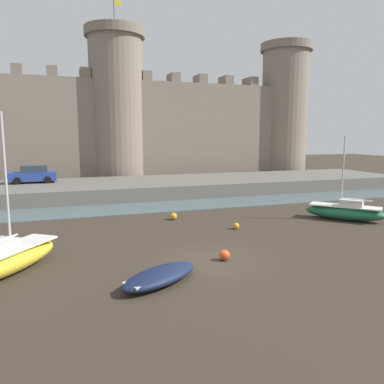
{
  "coord_description": "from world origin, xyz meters",
  "views": [
    {
      "loc": [
        -5.99,
        -15.16,
        5.59
      ],
      "look_at": [
        0.63,
        4.33,
        2.5
      ],
      "focal_mm": 35.0,
      "sensor_mm": 36.0,
      "label": 1
    }
  ],
  "objects_px": {
    "mooring_buoy_off_centre": "(236,226)",
    "car_quay_centre_east": "(33,174)",
    "sailboat_foreground_right": "(6,259)",
    "mooring_buoy_mid_mud": "(173,216)",
    "sailboat_foreground_centre": "(345,211)",
    "mooring_buoy_near_channel": "(225,255)",
    "rowboat_midflat_left": "(160,276)"
  },
  "relations": [
    {
      "from": "mooring_buoy_off_centre",
      "to": "car_quay_centre_east",
      "type": "xyz_separation_m",
      "value": [
        -12.48,
        17.25,
        1.87
      ]
    },
    {
      "from": "mooring_buoy_off_centre",
      "to": "sailboat_foreground_right",
      "type": "bearing_deg",
      "value": -162.91
    },
    {
      "from": "mooring_buoy_mid_mud",
      "to": "sailboat_foreground_right",
      "type": "bearing_deg",
      "value": -141.19
    },
    {
      "from": "sailboat_foreground_right",
      "to": "sailboat_foreground_centre",
      "type": "relative_size",
      "value": 1.16
    },
    {
      "from": "sailboat_foreground_right",
      "to": "mooring_buoy_near_channel",
      "type": "relative_size",
      "value": 13.43
    },
    {
      "from": "rowboat_midflat_left",
      "to": "car_quay_centre_east",
      "type": "distance_m",
      "value": 24.83
    },
    {
      "from": "sailboat_foreground_right",
      "to": "sailboat_foreground_centre",
      "type": "xyz_separation_m",
      "value": [
        20.11,
        3.66,
        -0.03
      ]
    },
    {
      "from": "mooring_buoy_near_channel",
      "to": "mooring_buoy_mid_mud",
      "type": "height_order",
      "value": "mooring_buoy_near_channel"
    },
    {
      "from": "mooring_buoy_mid_mud",
      "to": "sailboat_foreground_centre",
      "type": "bearing_deg",
      "value": -18.99
    },
    {
      "from": "mooring_buoy_off_centre",
      "to": "car_quay_centre_east",
      "type": "bearing_deg",
      "value": 125.88
    },
    {
      "from": "rowboat_midflat_left",
      "to": "sailboat_foreground_centre",
      "type": "distance_m",
      "value": 15.9
    },
    {
      "from": "mooring_buoy_off_centre",
      "to": "sailboat_foreground_centre",
      "type": "bearing_deg",
      "value": -0.43
    },
    {
      "from": "mooring_buoy_mid_mud",
      "to": "car_quay_centre_east",
      "type": "bearing_deg",
      "value": 125.27
    },
    {
      "from": "sailboat_foreground_right",
      "to": "mooring_buoy_mid_mud",
      "type": "xyz_separation_m",
      "value": [
        9.21,
        7.41,
        -0.37
      ]
    },
    {
      "from": "car_quay_centre_east",
      "to": "mooring_buoy_near_channel",
      "type": "bearing_deg",
      "value": -66.93
    },
    {
      "from": "sailboat_foreground_right",
      "to": "car_quay_centre_east",
      "type": "relative_size",
      "value": 1.58
    },
    {
      "from": "sailboat_foreground_right",
      "to": "mooring_buoy_near_channel",
      "type": "xyz_separation_m",
      "value": [
        9.12,
        -1.34,
        -0.36
      ]
    },
    {
      "from": "rowboat_midflat_left",
      "to": "mooring_buoy_near_channel",
      "type": "height_order",
      "value": "rowboat_midflat_left"
    },
    {
      "from": "mooring_buoy_near_channel",
      "to": "car_quay_centre_east",
      "type": "relative_size",
      "value": 0.12
    },
    {
      "from": "mooring_buoy_mid_mud",
      "to": "mooring_buoy_off_centre",
      "type": "height_order",
      "value": "mooring_buoy_mid_mud"
    },
    {
      "from": "mooring_buoy_off_centre",
      "to": "rowboat_midflat_left",
      "type": "bearing_deg",
      "value": -133.49
    },
    {
      "from": "mooring_buoy_near_channel",
      "to": "car_quay_centre_east",
      "type": "bearing_deg",
      "value": 113.07
    },
    {
      "from": "sailboat_foreground_centre",
      "to": "mooring_buoy_off_centre",
      "type": "xyz_separation_m",
      "value": [
        -8.01,
        0.06,
        -0.39
      ]
    },
    {
      "from": "mooring_buoy_mid_mud",
      "to": "car_quay_centre_east",
      "type": "relative_size",
      "value": 0.12
    },
    {
      "from": "rowboat_midflat_left",
      "to": "sailboat_foreground_right",
      "type": "relative_size",
      "value": 0.58
    },
    {
      "from": "sailboat_foreground_centre",
      "to": "mooring_buoy_near_channel",
      "type": "distance_m",
      "value": 12.08
    },
    {
      "from": "mooring_buoy_mid_mud",
      "to": "car_quay_centre_east",
      "type": "xyz_separation_m",
      "value": [
        -9.59,
        13.57,
        1.83
      ]
    },
    {
      "from": "sailboat_foreground_centre",
      "to": "mooring_buoy_off_centre",
      "type": "distance_m",
      "value": 8.02
    },
    {
      "from": "sailboat_foreground_right",
      "to": "mooring_buoy_near_channel",
      "type": "bearing_deg",
      "value": -8.37
    },
    {
      "from": "mooring_buoy_off_centre",
      "to": "mooring_buoy_mid_mud",
      "type": "bearing_deg",
      "value": 128.05
    },
    {
      "from": "mooring_buoy_near_channel",
      "to": "car_quay_centre_east",
      "type": "distance_m",
      "value": 24.33
    },
    {
      "from": "sailboat_foreground_centre",
      "to": "mooring_buoy_mid_mud",
      "type": "xyz_separation_m",
      "value": [
        -10.9,
        3.75,
        -0.34
      ]
    }
  ]
}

